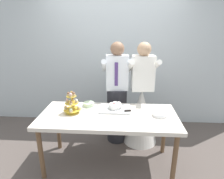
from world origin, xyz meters
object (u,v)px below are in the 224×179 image
object	(u,v)px
plate_stack	(160,114)
person_bride	(141,109)
cupcake_stand	(72,104)
main_cake_tray	(115,107)
round_cake	(89,105)
dessert_table	(108,120)
person_groom	(117,99)

from	to	relation	value
plate_stack	person_bride	bearing A→B (deg)	107.34
cupcake_stand	plate_stack	size ratio (longest dim) A/B	1.58
cupcake_stand	main_cake_tray	world-z (taller)	cupcake_stand
main_cake_tray	person_bride	world-z (taller)	person_bride
main_cake_tray	round_cake	distance (m)	0.39
dessert_table	main_cake_tray	size ratio (longest dim) A/B	4.14
round_cake	person_bride	bearing A→B (deg)	25.65
main_cake_tray	person_groom	size ratio (longest dim) A/B	0.26
cupcake_stand	round_cake	size ratio (longest dim) A/B	1.27
person_groom	person_bride	bearing A→B (deg)	-2.34
person_groom	main_cake_tray	bearing A→B (deg)	-91.13
person_bride	cupcake_stand	bearing A→B (deg)	-149.17
dessert_table	plate_stack	size ratio (longest dim) A/B	9.34
plate_stack	main_cake_tray	bearing A→B (deg)	165.77
cupcake_stand	person_groom	bearing A→B (deg)	46.09
person_groom	person_bride	xyz separation A→B (m)	(0.40, -0.02, -0.16)
dessert_table	person_bride	size ratio (longest dim) A/B	1.08
dessert_table	plate_stack	distance (m)	0.68
dessert_table	round_cake	distance (m)	0.40
plate_stack	person_bride	size ratio (longest dim) A/B	0.12
cupcake_stand	person_bride	world-z (taller)	person_bride
dessert_table	cupcake_stand	world-z (taller)	cupcake_stand
cupcake_stand	person_bride	xyz separation A→B (m)	(0.97, 0.58, -0.32)
round_cake	person_groom	distance (m)	0.55
dessert_table	cupcake_stand	size ratio (longest dim) A/B	5.90
main_cake_tray	plate_stack	size ratio (longest dim) A/B	2.25
person_groom	person_bride	distance (m)	0.43
round_cake	person_bride	xyz separation A→B (m)	(0.78, 0.38, -0.22)
main_cake_tray	plate_stack	distance (m)	0.61
person_groom	dessert_table	bearing A→B (deg)	-97.86
round_cake	person_bride	size ratio (longest dim) A/B	0.14
main_cake_tray	round_cake	xyz separation A→B (m)	(-0.38, 0.07, -0.01)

